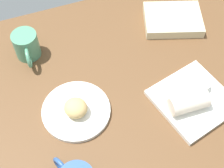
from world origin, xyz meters
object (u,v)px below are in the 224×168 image
object	(u,v)px
round_plate	(76,111)
book_stack	(173,20)
breakfast_wrap	(189,102)
square_plate	(193,100)
sauce_cup	(202,86)
scone_pastry	(76,108)
coffee_mug	(26,46)

from	to	relation	value
round_plate	book_stack	bearing A→B (deg)	-151.59
breakfast_wrap	book_stack	bearing A→B (deg)	163.15
square_plate	sauce_cup	size ratio (longest dim) A/B	4.83
round_plate	square_plate	size ratio (longest dim) A/B	0.97
round_plate	square_plate	distance (cm)	36.11
square_plate	book_stack	xyz separation A→B (cm)	(-8.94, -32.62, 0.91)
round_plate	square_plate	bearing A→B (deg)	165.80
scone_pastry	coffee_mug	xyz separation A→B (cm)	(8.56, -27.92, 0.90)
sauce_cup	breakfast_wrap	world-z (taller)	breakfast_wrap
round_plate	book_stack	distance (cm)	49.97
square_plate	book_stack	world-z (taller)	book_stack
round_plate	book_stack	world-z (taller)	book_stack
breakfast_wrap	coffee_mug	world-z (taller)	coffee_mug
scone_pastry	sauce_cup	xyz separation A→B (cm)	(-39.23, 5.46, -0.83)
book_stack	round_plate	bearing A→B (deg)	28.41
scone_pastry	round_plate	bearing A→B (deg)	-97.70
round_plate	square_plate	world-z (taller)	square_plate
coffee_mug	square_plate	bearing A→B (deg)	140.54
book_stack	coffee_mug	world-z (taller)	coffee_mug
round_plate	square_plate	xyz separation A→B (cm)	(-35.00, 8.85, 0.10)
round_plate	breakfast_wrap	bearing A→B (deg)	161.02
square_plate	breakfast_wrap	distance (cm)	5.32
scone_pastry	coffee_mug	distance (cm)	29.22
round_plate	sauce_cup	xyz separation A→B (cm)	(-39.12, 6.29, 2.32)
scone_pastry	coffee_mug	bearing A→B (deg)	-72.96
book_stack	sauce_cup	bearing A→B (deg)	80.88
scone_pastry	sauce_cup	bearing A→B (deg)	172.07
round_plate	scone_pastry	bearing A→B (deg)	82.30
sauce_cup	book_stack	world-z (taller)	sauce_cup
round_plate	coffee_mug	bearing A→B (deg)	-72.25
breakfast_wrap	scone_pastry	bearing A→B (deg)	-105.00
book_stack	breakfast_wrap	bearing A→B (deg)	70.57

